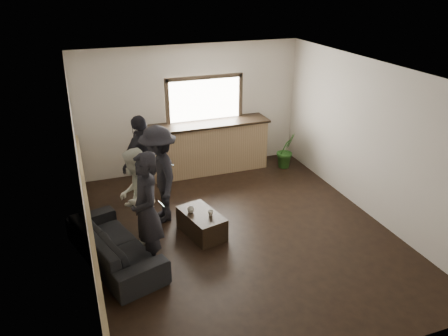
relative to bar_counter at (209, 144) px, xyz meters
name	(u,v)px	position (x,y,z in m)	size (l,w,h in m)	color
ground	(240,232)	(-0.30, -2.70, -0.64)	(5.00, 6.00, 0.01)	black
room_shell	(198,161)	(-1.04, -2.70, 0.83)	(5.01, 6.01, 2.80)	silver
bar_counter	(209,144)	(0.00, 0.00, 0.00)	(2.70, 0.68, 2.13)	#9F7D56
sofa	(114,244)	(-2.45, -2.79, -0.34)	(2.06, 0.81, 0.60)	black
coffee_table	(202,223)	(-0.95, -2.51, -0.44)	(0.51, 0.91, 0.41)	black
cup_a	(191,210)	(-1.11, -2.41, -0.19)	(0.12, 0.12, 0.09)	silver
cup_b	(211,213)	(-0.82, -2.63, -0.19)	(0.09, 0.09, 0.09)	silver
potted_plant	(286,150)	(1.74, -0.42, -0.23)	(0.45, 0.37, 0.82)	#2D6623
person_a	(147,212)	(-1.96, -3.07, 0.29)	(0.52, 0.72, 1.87)	black
person_b	(136,197)	(-2.00, -2.33, 0.18)	(0.91, 0.99, 1.65)	beige
person_c	(159,175)	(-1.49, -1.77, 0.25)	(0.71, 1.18, 1.79)	black
person_d	(143,161)	(-1.65, -1.05, 0.25)	(1.09, 1.00, 1.79)	black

